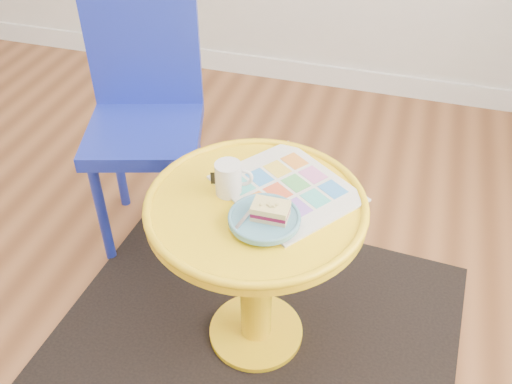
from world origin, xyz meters
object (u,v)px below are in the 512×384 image
(mug, at_px, (229,178))
(plate, at_px, (264,219))
(chair, at_px, (145,109))
(newspaper, at_px, (287,188))
(side_table, at_px, (256,246))

(mug, xyz_separation_m, plate, (0.13, -0.10, -0.03))
(chair, relative_size, newspaper, 2.52)
(side_table, relative_size, mug, 5.82)
(side_table, height_order, plate, plate)
(side_table, bearing_deg, mug, 163.74)
(mug, bearing_deg, newspaper, 6.59)
(side_table, distance_m, plate, 0.20)
(chair, distance_m, mug, 0.65)
(newspaper, xyz_separation_m, plate, (-0.02, -0.16, 0.02))
(side_table, xyz_separation_m, newspaper, (0.07, 0.08, 0.17))
(newspaper, distance_m, plate, 0.16)
(side_table, distance_m, mug, 0.23)
(side_table, height_order, mug, mug)
(mug, relative_size, plate, 0.56)
(chair, bearing_deg, plate, -58.64)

